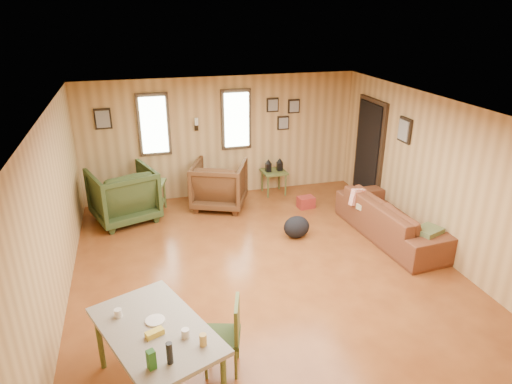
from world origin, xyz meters
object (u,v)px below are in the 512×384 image
Objects in this scene: recliner_brown at (219,182)px; end_table at (149,192)px; sofa at (394,212)px; recliner_green at (123,192)px; side_table at (274,170)px; dining_table at (156,335)px.

end_table is at bearing 20.13° from recliner_brown.
recliner_green is at bearing 62.04° from sofa.
side_table reaches higher than end_table.
recliner_brown is 1.30× the size of side_table.
sofa reaches higher than end_table.
sofa is 4.73m from recliner_green.
recliner_brown is (-2.56, 2.02, 0.05)m from sofa.
recliner_brown is at bearing 165.31° from recliner_green.
recliner_green is at bearing -156.97° from end_table.
sofa is at bearing 7.90° from dining_table.
sofa is 3.03× the size of side_table.
sofa is 3.13× the size of end_table.
sofa is 4.66m from dining_table.
recliner_brown reaches higher than end_table.
side_table is at bearing 38.21° from dining_table.
recliner_green is (-4.34, 1.89, 0.09)m from sofa.
side_table is 0.45× the size of dining_table.
dining_table reaches higher than end_table.
end_table is at bearing -173.59° from side_table.
end_table is (0.46, 0.19, -0.13)m from recliner_green.
end_table is 4.42m from dining_table.
end_table is 0.97× the size of side_table.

